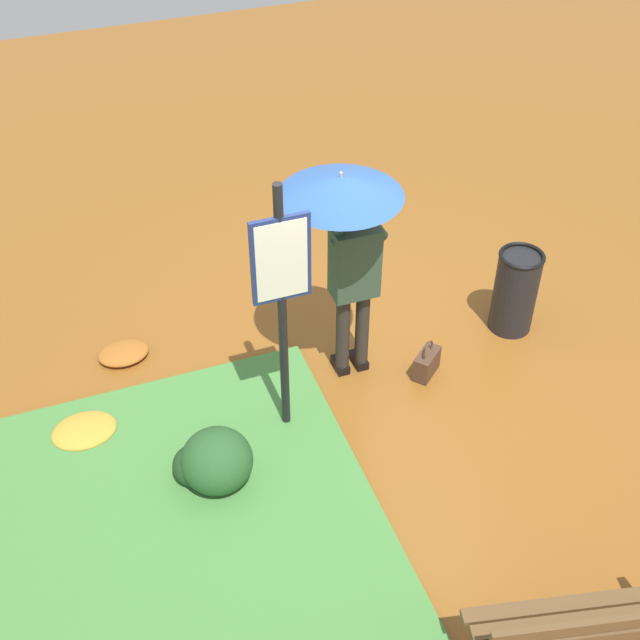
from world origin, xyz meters
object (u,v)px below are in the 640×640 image
at_px(person_with_umbrella, 347,226).
at_px(trash_bin, 515,291).
at_px(handbag, 427,363).
at_px(info_sign_post, 282,288).
at_px(park_bench, 585,631).

distance_m(person_with_umbrella, trash_bin, 2.05).
relative_size(person_with_umbrella, trash_bin, 2.45).
relative_size(handbag, trash_bin, 0.44).
distance_m(person_with_umbrella, handbag, 1.60).
distance_m(person_with_umbrella, info_sign_post, 0.81).
height_order(handbag, park_bench, park_bench).
height_order(park_bench, trash_bin, trash_bin).
height_order(handbag, trash_bin, trash_bin).
relative_size(person_with_umbrella, park_bench, 1.44).
xyz_separation_m(person_with_umbrella, trash_bin, (-1.71, -0.04, -1.13)).
relative_size(person_with_umbrella, handbag, 5.53).
bearing_deg(park_bench, trash_bin, -113.32).
xyz_separation_m(info_sign_post, park_bench, (-1.06, 2.60, -1.04)).
bearing_deg(trash_bin, info_sign_post, 11.25).
xyz_separation_m(handbag, trash_bin, (-1.03, -0.32, 0.29)).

